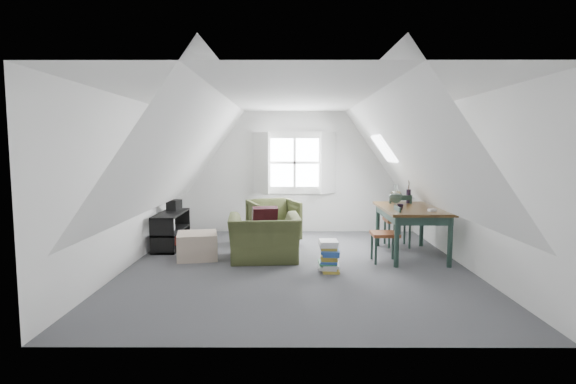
{
  "coord_description": "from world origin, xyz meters",
  "views": [
    {
      "loc": [
        -0.11,
        -6.58,
        1.78
      ],
      "look_at": [
        -0.13,
        0.6,
        1.05
      ],
      "focal_mm": 28.0,
      "sensor_mm": 36.0,
      "label": 1
    }
  ],
  "objects_px": {
    "armchair_far": "(273,242)",
    "ottoman": "(197,246)",
    "dining_table": "(411,214)",
    "dining_chair_far": "(398,219)",
    "dining_chair_near": "(387,233)",
    "armchair_near": "(264,260)",
    "media_shelf": "(171,232)",
    "magazine_stack": "(329,256)"
  },
  "relations": [
    {
      "from": "armchair_far",
      "to": "ottoman",
      "type": "height_order",
      "value": "ottoman"
    },
    {
      "from": "armchair_far",
      "to": "dining_chair_far",
      "type": "height_order",
      "value": "dining_chair_far"
    },
    {
      "from": "dining_chair_far",
      "to": "dining_chair_near",
      "type": "distance_m",
      "value": 1.14
    },
    {
      "from": "armchair_far",
      "to": "armchair_near",
      "type": "bearing_deg",
      "value": -112.68
    },
    {
      "from": "dining_chair_near",
      "to": "magazine_stack",
      "type": "bearing_deg",
      "value": -72.7
    },
    {
      "from": "dining_table",
      "to": "media_shelf",
      "type": "bearing_deg",
      "value": 175.22
    },
    {
      "from": "armchair_near",
      "to": "dining_chair_near",
      "type": "xyz_separation_m",
      "value": [
        1.9,
        -0.1,
        0.45
      ]
    },
    {
      "from": "armchair_near",
      "to": "ottoman",
      "type": "height_order",
      "value": "ottoman"
    },
    {
      "from": "armchair_near",
      "to": "dining_chair_near",
      "type": "height_order",
      "value": "dining_chair_near"
    },
    {
      "from": "armchair_far",
      "to": "dining_table",
      "type": "distance_m",
      "value": 2.59
    },
    {
      "from": "dining_table",
      "to": "dining_chair_near",
      "type": "height_order",
      "value": "dining_chair_near"
    },
    {
      "from": "armchair_far",
      "to": "dining_chair_far",
      "type": "relative_size",
      "value": 0.93
    },
    {
      "from": "armchair_far",
      "to": "dining_chair_far",
      "type": "distance_m",
      "value": 2.31
    },
    {
      "from": "ottoman",
      "to": "dining_chair_near",
      "type": "bearing_deg",
      "value": -4.04
    },
    {
      "from": "armchair_near",
      "to": "magazine_stack",
      "type": "distance_m",
      "value": 1.18
    },
    {
      "from": "dining_table",
      "to": "dining_chair_far",
      "type": "relative_size",
      "value": 1.69
    },
    {
      "from": "ottoman",
      "to": "dining_chair_far",
      "type": "height_order",
      "value": "dining_chair_far"
    },
    {
      "from": "dining_table",
      "to": "media_shelf",
      "type": "distance_m",
      "value": 4.14
    },
    {
      "from": "ottoman",
      "to": "dining_table",
      "type": "relative_size",
      "value": 0.39
    },
    {
      "from": "armchair_far",
      "to": "magazine_stack",
      "type": "relative_size",
      "value": 1.98
    },
    {
      "from": "armchair_near",
      "to": "dining_table",
      "type": "relative_size",
      "value": 0.69
    },
    {
      "from": "dining_table",
      "to": "media_shelf",
      "type": "height_order",
      "value": "dining_table"
    },
    {
      "from": "ottoman",
      "to": "media_shelf",
      "type": "relative_size",
      "value": 0.51
    },
    {
      "from": "dining_chair_near",
      "to": "media_shelf",
      "type": "height_order",
      "value": "dining_chair_near"
    },
    {
      "from": "dining_chair_near",
      "to": "dining_chair_far",
      "type": "bearing_deg",
      "value": 145.81
    },
    {
      "from": "dining_chair_far",
      "to": "magazine_stack",
      "type": "distance_m",
      "value": 2.11
    },
    {
      "from": "dining_table",
      "to": "media_shelf",
      "type": "xyz_separation_m",
      "value": [
        -4.08,
        0.59,
        -0.41
      ]
    },
    {
      "from": "armchair_far",
      "to": "dining_table",
      "type": "xyz_separation_m",
      "value": [
        2.28,
        -1.03,
        0.69
      ]
    },
    {
      "from": "armchair_far",
      "to": "ottoman",
      "type": "bearing_deg",
      "value": -152.28
    },
    {
      "from": "armchair_near",
      "to": "ottoman",
      "type": "xyz_separation_m",
      "value": [
        -1.08,
        0.11,
        0.21
      ]
    },
    {
      "from": "dining_chair_near",
      "to": "media_shelf",
      "type": "bearing_deg",
      "value": -117.97
    },
    {
      "from": "dining_table",
      "to": "dining_chair_near",
      "type": "relative_size",
      "value": 1.83
    },
    {
      "from": "armchair_near",
      "to": "dining_chair_near",
      "type": "relative_size",
      "value": 1.26
    },
    {
      "from": "ottoman",
      "to": "media_shelf",
      "type": "xyz_separation_m",
      "value": [
        -0.63,
        0.78,
        0.07
      ]
    },
    {
      "from": "media_shelf",
      "to": "armchair_near",
      "type": "bearing_deg",
      "value": -22.89
    },
    {
      "from": "armchair_near",
      "to": "magazine_stack",
      "type": "bearing_deg",
      "value": 141.48
    },
    {
      "from": "dining_table",
      "to": "magazine_stack",
      "type": "distance_m",
      "value": 1.76
    },
    {
      "from": "armchair_far",
      "to": "dining_chair_far",
      "type": "bearing_deg",
      "value": -28.28
    },
    {
      "from": "dining_chair_far",
      "to": "dining_chair_near",
      "type": "relative_size",
      "value": 1.09
    },
    {
      "from": "dining_chair_far",
      "to": "media_shelf",
      "type": "xyz_separation_m",
      "value": [
        -4.03,
        -0.07,
        -0.21
      ]
    },
    {
      "from": "ottoman",
      "to": "media_shelf",
      "type": "height_order",
      "value": "media_shelf"
    },
    {
      "from": "dining_chair_near",
      "to": "magazine_stack",
      "type": "relative_size",
      "value": 1.96
    }
  ]
}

